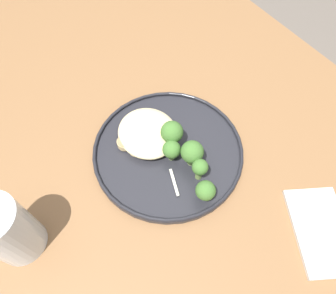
# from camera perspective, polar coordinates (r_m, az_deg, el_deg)

# --- Properties ---
(ground) EXTENTS (6.00, 6.00, 0.00)m
(ground) POSITION_cam_1_polar(r_m,az_deg,el_deg) (1.29, -1.77, -18.06)
(ground) COLOR #665B51
(wooden_dining_table) EXTENTS (1.40, 1.00, 0.74)m
(wooden_dining_table) POSITION_cam_1_polar(r_m,az_deg,el_deg) (0.67, -3.24, -4.18)
(wooden_dining_table) COLOR brown
(wooden_dining_table) RESTS_ON ground
(dinner_plate) EXTENTS (0.29, 0.29, 0.02)m
(dinner_plate) POSITION_cam_1_polar(r_m,az_deg,el_deg) (0.59, 0.00, -0.59)
(dinner_plate) COLOR #232328
(dinner_plate) RESTS_ON wooden_dining_table
(noodle_bed) EXTENTS (0.12, 0.11, 0.03)m
(noodle_bed) POSITION_cam_1_polar(r_m,az_deg,el_deg) (0.59, -3.82, 2.70)
(noodle_bed) COLOR beige
(noodle_bed) RESTS_ON dinner_plate
(seared_scallop_tilted_round) EXTENTS (0.03, 0.03, 0.01)m
(seared_scallop_tilted_round) POSITION_cam_1_polar(r_m,az_deg,el_deg) (0.61, -5.97, 4.03)
(seared_scallop_tilted_round) COLOR beige
(seared_scallop_tilted_round) RESTS_ON dinner_plate
(seared_scallop_right_edge) EXTENTS (0.03, 0.03, 0.02)m
(seared_scallop_right_edge) POSITION_cam_1_polar(r_m,az_deg,el_deg) (0.60, -3.88, 2.46)
(seared_scallop_right_edge) COLOR #DBB77A
(seared_scallop_right_edge) RESTS_ON dinner_plate
(seared_scallop_rear_pale) EXTENTS (0.03, 0.03, 0.02)m
(seared_scallop_rear_pale) POSITION_cam_1_polar(r_m,az_deg,el_deg) (0.59, -0.91, 1.55)
(seared_scallop_rear_pale) COLOR beige
(seared_scallop_rear_pale) RESTS_ON dinner_plate
(seared_scallop_on_noodles) EXTENTS (0.03, 0.03, 0.01)m
(seared_scallop_on_noodles) POSITION_cam_1_polar(r_m,az_deg,el_deg) (0.63, -5.22, 5.92)
(seared_scallop_on_noodles) COLOR #E5C689
(seared_scallop_on_noodles) RESTS_ON dinner_plate
(seared_scallop_center_golden) EXTENTS (0.03, 0.03, 0.02)m
(seared_scallop_center_golden) POSITION_cam_1_polar(r_m,az_deg,el_deg) (0.59, -8.13, 0.78)
(seared_scallop_center_golden) COLOR #DBB77A
(seared_scallop_center_golden) RESTS_ON dinner_plate
(seared_scallop_large_seared) EXTENTS (0.03, 0.03, 0.02)m
(seared_scallop_large_seared) POSITION_cam_1_polar(r_m,az_deg,el_deg) (0.58, -5.94, -0.14)
(seared_scallop_large_seared) COLOR #E5C689
(seared_scallop_large_seared) RESTS_ON dinner_plate
(seared_scallop_half_hidden) EXTENTS (0.02, 0.02, 0.02)m
(seared_scallop_half_hidden) POSITION_cam_1_polar(r_m,az_deg,el_deg) (0.58, -3.53, 0.74)
(seared_scallop_half_hidden) COLOR #E5C689
(seared_scallop_half_hidden) RESTS_ON dinner_plate
(broccoli_floret_beside_noodles) EXTENTS (0.04, 0.04, 0.06)m
(broccoli_floret_beside_noodles) POSITION_cam_1_polar(r_m,az_deg,el_deg) (0.56, 0.74, 2.72)
(broccoli_floret_beside_noodles) COLOR #89A356
(broccoli_floret_beside_noodles) RESTS_ON dinner_plate
(broccoli_floret_tall_stalk) EXTENTS (0.04, 0.04, 0.06)m
(broccoli_floret_tall_stalk) POSITION_cam_1_polar(r_m,az_deg,el_deg) (0.54, 4.54, -1.00)
(broccoli_floret_tall_stalk) COLOR #89A356
(broccoli_floret_tall_stalk) RESTS_ON dinner_plate
(broccoli_floret_rear_charred) EXTENTS (0.03, 0.03, 0.05)m
(broccoli_floret_rear_charred) POSITION_cam_1_polar(r_m,az_deg,el_deg) (0.53, 6.00, -3.93)
(broccoli_floret_rear_charred) COLOR #7A994C
(broccoli_floret_rear_charred) RESTS_ON dinner_plate
(broccoli_floret_center_pile) EXTENTS (0.03, 0.03, 0.05)m
(broccoli_floret_center_pile) POSITION_cam_1_polar(r_m,az_deg,el_deg) (0.55, 0.68, -0.51)
(broccoli_floret_center_pile) COLOR #7A994C
(broccoli_floret_center_pile) RESTS_ON dinner_plate
(broccoli_floret_left_leaning) EXTENTS (0.03, 0.03, 0.05)m
(broccoli_floret_left_leaning) POSITION_cam_1_polar(r_m,az_deg,el_deg) (0.52, 7.05, -8.14)
(broccoli_floret_left_leaning) COLOR #7A994C
(broccoli_floret_left_leaning) RESTS_ON dinner_plate
(onion_sliver_curled_piece) EXTENTS (0.04, 0.02, 0.00)m
(onion_sliver_curled_piece) POSITION_cam_1_polar(r_m,az_deg,el_deg) (0.58, -0.71, -0.64)
(onion_sliver_curled_piece) COLOR silver
(onion_sliver_curled_piece) RESTS_ON dinner_plate
(onion_sliver_pale_crescent) EXTENTS (0.05, 0.02, 0.00)m
(onion_sliver_pale_crescent) POSITION_cam_1_polar(r_m,az_deg,el_deg) (0.55, 1.44, -6.46)
(onion_sliver_pale_crescent) COLOR silver
(onion_sliver_pale_crescent) RESTS_ON dinner_plate
(water_glass) EXTENTS (0.08, 0.08, 0.12)m
(water_glass) POSITION_cam_1_polar(r_m,az_deg,el_deg) (0.53, -27.61, -13.98)
(water_glass) COLOR silver
(water_glass) RESTS_ON wooden_dining_table
(folded_napkin) EXTENTS (0.17, 0.15, 0.01)m
(folded_napkin) POSITION_cam_1_polar(r_m,az_deg,el_deg) (0.59, 26.78, -13.82)
(folded_napkin) COLOR silver
(folded_napkin) RESTS_ON wooden_dining_table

